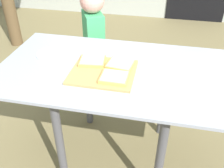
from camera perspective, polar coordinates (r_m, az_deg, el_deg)
name	(u,v)px	position (r m, az deg, el deg)	size (l,w,h in m)	color
ground_plane	(117,153)	(1.98, 1.15, -15.20)	(16.00, 16.00, 0.00)	olive
dining_table	(118,84)	(1.55, 1.42, -0.01)	(1.43, 0.78, 0.73)	#989EAB
cutting_board	(103,72)	(1.46, -1.98, 2.72)	(0.36, 0.33, 0.01)	tan
pizza_slice_near_right	(115,77)	(1.38, 0.65, 1.51)	(0.15, 0.14, 0.02)	tan
pizza_slice_far_left	(92,61)	(1.53, -4.38, 5.18)	(0.16, 0.15, 0.02)	tan
pizza_slice_far_right	(120,64)	(1.49, 1.87, 4.40)	(0.17, 0.15, 0.02)	tan
plate_white_left	(53,54)	(1.69, -13.07, 6.56)	(0.20, 0.20, 0.01)	white
child_left	(94,40)	(2.17, -4.08, 9.86)	(0.23, 0.28, 1.02)	navy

